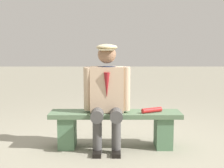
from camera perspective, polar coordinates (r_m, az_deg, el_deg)
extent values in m
plane|color=gray|center=(3.97, 0.61, -11.59)|extent=(30.00, 30.00, 0.00)
cube|color=#536D4E|center=(3.85, 0.62, -5.59)|extent=(1.63, 0.37, 0.06)
cube|color=#4F7553|center=(3.96, 9.46, -8.72)|extent=(0.20, 0.31, 0.40)
cube|color=#4F7553|center=(3.95, -8.26, -8.75)|extent=(0.20, 0.31, 0.40)
cube|color=tan|center=(3.79, -0.94, -0.97)|extent=(0.41, 0.23, 0.56)
cylinder|color=#1E2338|center=(3.77, -0.95, 2.78)|extent=(0.22, 0.22, 0.06)
cone|color=maroon|center=(3.67, -0.97, -0.22)|extent=(0.07, 0.07, 0.31)
sphere|color=#8C664C|center=(3.74, -0.96, 5.52)|extent=(0.22, 0.22, 0.22)
ellipsoid|color=tan|center=(3.74, -0.96, 6.80)|extent=(0.26, 0.26, 0.08)
cube|color=tan|center=(3.64, -0.98, 6.35)|extent=(0.18, 0.10, 0.02)
cylinder|color=#464443|center=(3.73, 0.77, -5.46)|extent=(0.15, 0.45, 0.15)
cylinder|color=#464443|center=(3.68, 0.79, -9.33)|extent=(0.11, 0.11, 0.46)
cube|color=black|center=(3.69, 0.79, -12.65)|extent=(0.10, 0.24, 0.05)
cylinder|color=tan|center=(3.76, 2.62, -0.88)|extent=(0.11, 0.13, 0.54)
cylinder|color=#464443|center=(3.74, -2.68, -5.45)|extent=(0.15, 0.45, 0.15)
cylinder|color=#464443|center=(3.69, -2.74, -9.32)|extent=(0.11, 0.11, 0.46)
cube|color=black|center=(3.69, -2.77, -12.63)|extent=(0.10, 0.24, 0.05)
cylinder|color=tan|center=(3.76, -4.51, -0.88)|extent=(0.11, 0.17, 0.54)
cylinder|color=#B21E1E|center=(3.83, 7.37, -4.82)|extent=(0.27, 0.17, 0.06)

